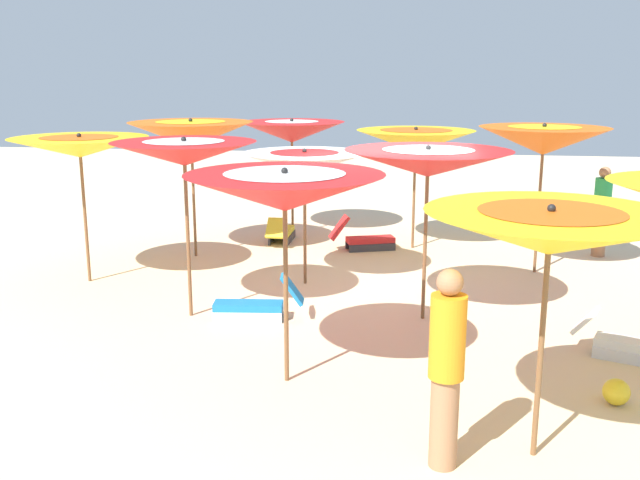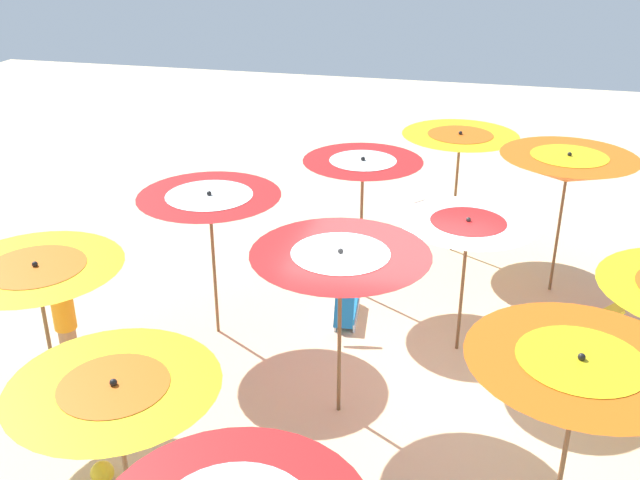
{
  "view_description": "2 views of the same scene",
  "coord_description": "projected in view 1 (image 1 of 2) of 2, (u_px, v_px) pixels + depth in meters",
  "views": [
    {
      "loc": [
        0.52,
        -10.09,
        3.31
      ],
      "look_at": [
        -0.88,
        -0.08,
        0.92
      ],
      "focal_mm": 40.6,
      "sensor_mm": 36.0,
      "label": 1
    },
    {
      "loc": [
        8.32,
        0.97,
        6.1
      ],
      "look_at": [
        -1.76,
        -1.46,
        1.31
      ],
      "focal_mm": 41.27,
      "sensor_mm": 36.0,
      "label": 2
    }
  ],
  "objects": [
    {
      "name": "lounger_0",
      "position": [
        255.0,
        305.0,
        9.77
      ],
      "size": [
        1.24,
        0.44,
        0.64
      ],
      "rotation": [
        0.0,
        0.0,
        9.53
      ],
      "color": "silver",
      "rests_on": "ground"
    },
    {
      "name": "lounger_3",
      "position": [
        281.0,
        232.0,
        14.14
      ],
      "size": [
        0.39,
        1.22,
        0.56
      ],
      "rotation": [
        0.0,
        0.0,
        7.85
      ],
      "color": "#333338",
      "rests_on": "ground"
    },
    {
      "name": "beach_umbrella_1",
      "position": [
        544.0,
        140.0,
        11.58
      ],
      "size": [
        2.07,
        2.07,
        2.47
      ],
      "color": "brown",
      "rests_on": "ground"
    },
    {
      "name": "beach_umbrella_8",
      "position": [
        550.0,
        232.0,
        5.91
      ],
      "size": [
        2.07,
        2.07,
        2.24
      ],
      "color": "brown",
      "rests_on": "ground"
    },
    {
      "name": "lounger_2",
      "position": [
        625.0,
        343.0,
        8.43
      ],
      "size": [
        1.14,
        0.7,
        0.57
      ],
      "rotation": [
        0.0,
        0.0,
        5.9
      ],
      "color": "silver",
      "rests_on": "ground"
    },
    {
      "name": "beach_ball",
      "position": [
        616.0,
        392.0,
        7.29
      ],
      "size": [
        0.27,
        0.27,
        0.27
      ],
      "primitive_type": "sphere",
      "color": "yellow",
      "rests_on": "ground"
    },
    {
      "name": "beach_umbrella_10",
      "position": [
        184.0,
        153.0,
        9.45
      ],
      "size": [
        1.91,
        1.91,
        2.45
      ],
      "color": "brown",
      "rests_on": "ground"
    },
    {
      "name": "beachgoer_0",
      "position": [
        602.0,
        210.0,
        12.94
      ],
      "size": [
        0.3,
        0.3,
        1.63
      ],
      "rotation": [
        0.0,
        0.0,
        5.74
      ],
      "color": "#A3704C",
      "rests_on": "ground"
    },
    {
      "name": "beach_umbrella_7",
      "position": [
        191.0,
        134.0,
        12.64
      ],
      "size": [
        2.18,
        2.18,
        2.48
      ],
      "color": "brown",
      "rests_on": "ground"
    },
    {
      "name": "beachgoer_1",
      "position": [
        446.0,
        366.0,
        5.98
      ],
      "size": [
        0.3,
        0.3,
        1.75
      ],
      "rotation": [
        0.0,
        0.0,
        0.27
      ],
      "color": "#A3704C",
      "rests_on": "ground"
    },
    {
      "name": "beach_umbrella_11",
      "position": [
        80.0,
        147.0,
        11.09
      ],
      "size": [
        2.1,
        2.1,
        2.36
      ],
      "color": "brown",
      "rests_on": "ground"
    },
    {
      "name": "beach_umbrella_6",
      "position": [
        305.0,
        163.0,
        11.02
      ],
      "size": [
        1.92,
        1.92,
        2.14
      ],
      "color": "brown",
      "rests_on": "ground"
    },
    {
      "name": "beach_umbrella_2",
      "position": [
        416.0,
        140.0,
        13.27
      ],
      "size": [
        2.18,
        2.18,
        2.28
      ],
      "color": "brown",
      "rests_on": "ground"
    },
    {
      "name": "beach_umbrella_5",
      "position": [
        428.0,
        163.0,
        9.36
      ],
      "size": [
        2.18,
        2.18,
        2.36
      ],
      "color": "brown",
      "rests_on": "ground"
    },
    {
      "name": "beach_umbrella_9",
      "position": [
        285.0,
        191.0,
        7.41
      ],
      "size": [
        2.07,
        2.07,
        2.33
      ],
      "color": "brown",
      "rests_on": "ground"
    },
    {
      "name": "ground",
      "position": [
        380.0,
        303.0,
        10.56
      ],
      "size": [
        38.43,
        38.43,
        0.04
      ],
      "primitive_type": "cube",
      "color": "beige"
    },
    {
      "name": "beach_umbrella_3",
      "position": [
        292.0,
        132.0,
        14.41
      ],
      "size": [
        2.11,
        2.11,
        2.36
      ],
      "color": "brown",
      "rests_on": "ground"
    },
    {
      "name": "lounger_1",
      "position": [
        365.0,
        239.0,
        13.53
      ],
      "size": [
        1.27,
        0.71,
        0.68
      ],
      "rotation": [
        0.0,
        0.0,
        6.62
      ],
      "color": "#333338",
      "rests_on": "ground"
    }
  ]
}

